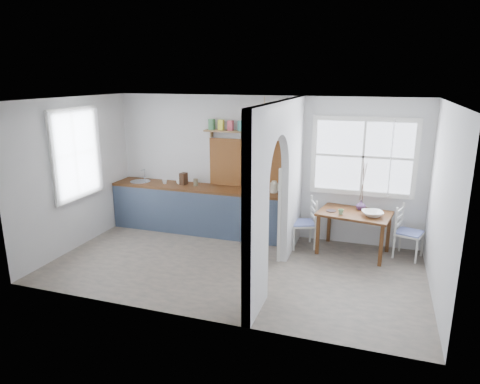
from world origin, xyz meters
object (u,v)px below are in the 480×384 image
(chair_right, at_px, (409,232))
(kettle, at_px, (274,187))
(chair_left, at_px, (303,223))
(vase, at_px, (361,205))
(dining_table, at_px, (353,233))

(chair_right, distance_m, kettle, 2.40)
(chair_right, bearing_deg, chair_left, 110.48)
(chair_left, distance_m, vase, 1.03)
(dining_table, height_order, kettle, kettle)
(kettle, bearing_deg, chair_right, 3.75)
(kettle, bearing_deg, chair_left, -10.52)
(vase, bearing_deg, kettle, -179.84)
(chair_left, relative_size, chair_right, 1.01)
(chair_right, bearing_deg, dining_table, 113.98)
(chair_right, relative_size, vase, 5.25)
(chair_right, xyz_separation_m, kettle, (-2.33, 0.09, 0.57))
(chair_left, bearing_deg, kettle, -128.24)
(kettle, distance_m, vase, 1.54)
(dining_table, distance_m, chair_left, 0.87)
(dining_table, relative_size, vase, 6.91)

